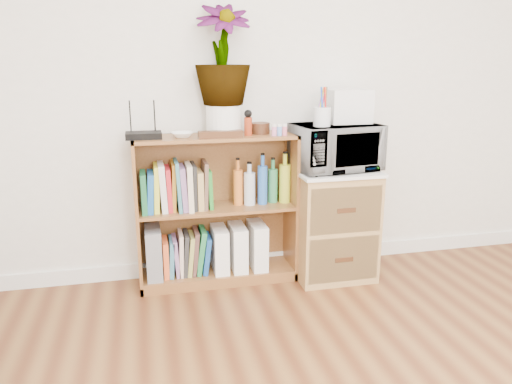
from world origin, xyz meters
name	(u,v)px	position (x,y,z in m)	size (l,w,h in m)	color
skirting_board	(265,259)	(0.00, 2.24, 0.05)	(4.00, 0.02, 0.10)	white
bookshelf	(217,210)	(-0.35, 2.10, 0.47)	(1.00, 0.30, 0.95)	brown
wicker_unit	(332,224)	(0.40, 2.02, 0.35)	(0.50, 0.45, 0.70)	#9E7542
microwave	(336,147)	(0.40, 2.02, 0.86)	(0.52, 0.35, 0.29)	silver
pen_cup	(322,117)	(0.28, 1.95, 1.06)	(0.10, 0.10, 0.11)	silver
small_appliance	(347,106)	(0.49, 2.08, 1.11)	(0.26, 0.22, 0.21)	white
router	(144,135)	(-0.77, 2.08, 0.97)	(0.21, 0.14, 0.04)	black
white_bowl	(182,135)	(-0.55, 2.07, 0.97)	(0.13, 0.13, 0.03)	white
plant_pot	(224,120)	(-0.29, 2.12, 1.04)	(0.21, 0.21, 0.18)	white
potted_plant	(223,55)	(-0.29, 2.12, 1.43)	(0.33, 0.33, 0.59)	#306729
trinket_box	(220,134)	(-0.33, 2.00, 0.97)	(0.26, 0.06, 0.04)	#3B1F10
kokeshi_doll	(248,126)	(-0.15, 2.06, 1.00)	(0.05, 0.05, 0.11)	maroon
wooden_bowl	(260,128)	(-0.06, 2.11, 0.98)	(0.12, 0.12, 0.07)	#331D0E
paint_jars	(279,131)	(0.03, 2.01, 0.98)	(0.10, 0.04, 0.05)	pink
file_box	(154,252)	(-0.76, 2.10, 0.23)	(0.10, 0.26, 0.32)	gray
magazine_holder_left	(220,249)	(-0.34, 2.09, 0.21)	(0.09, 0.23, 0.29)	white
magazine_holder_mid	(238,247)	(-0.22, 2.09, 0.22)	(0.09, 0.23, 0.29)	white
magazine_holder_right	(257,245)	(-0.09, 2.09, 0.22)	(0.10, 0.24, 0.30)	white
cookbooks	(176,188)	(-0.60, 2.10, 0.64)	(0.43, 0.20, 0.31)	#1A6439
liquor_bottles	(263,181)	(-0.05, 2.10, 0.65)	(0.37, 0.07, 0.32)	orange
lower_books	(186,253)	(-0.55, 2.10, 0.20)	(0.30, 0.19, 0.29)	orange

